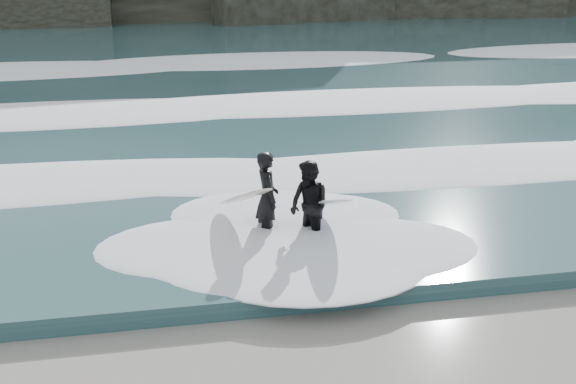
% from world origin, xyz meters
% --- Properties ---
extents(sea, '(90.00, 52.00, 0.30)m').
position_xyz_m(sea, '(0.00, 29.00, 0.15)').
color(sea, '#294A4F').
rests_on(sea, ground).
extents(foam_near, '(60.00, 3.20, 0.20)m').
position_xyz_m(foam_near, '(0.00, 9.00, 0.40)').
color(foam_near, white).
rests_on(foam_near, sea).
extents(foam_mid, '(60.00, 4.00, 0.24)m').
position_xyz_m(foam_mid, '(0.00, 16.00, 0.42)').
color(foam_mid, white).
rests_on(foam_mid, sea).
extents(foam_far, '(60.00, 4.80, 0.30)m').
position_xyz_m(foam_far, '(0.00, 25.00, 0.45)').
color(foam_far, white).
rests_on(foam_far, sea).
extents(surfer_left, '(1.19, 1.93, 1.67)m').
position_xyz_m(surfer_left, '(0.78, 5.74, 0.84)').
color(surfer_left, black).
rests_on(surfer_left, ground).
extents(surfer_right, '(1.14, 1.91, 1.58)m').
position_xyz_m(surfer_right, '(1.57, 5.30, 0.80)').
color(surfer_right, black).
rests_on(surfer_right, ground).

